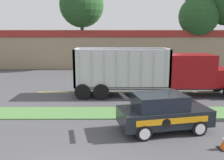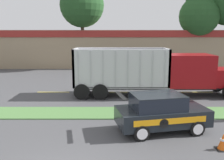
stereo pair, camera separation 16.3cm
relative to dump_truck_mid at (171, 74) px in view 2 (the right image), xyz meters
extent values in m
cube|color=#517F42|center=(-5.81, -4.08, -1.54)|extent=(120.00, 2.05, 0.06)
cube|color=yellow|center=(-8.52, 0.94, -1.57)|extent=(2.40, 0.14, 0.01)
cube|color=yellow|center=(-3.12, 0.94, -1.57)|extent=(2.40, 0.14, 0.01)
cube|color=yellow|center=(2.28, 0.94, -1.57)|extent=(2.40, 0.14, 0.01)
cube|color=black|center=(-0.94, 0.00, -0.96)|extent=(11.55, 1.28, 0.18)
cube|color=maroon|center=(1.29, 0.00, 0.24)|extent=(3.06, 2.33, 2.21)
cube|color=black|center=(2.84, 0.00, 0.63)|extent=(0.04, 1.98, 1.00)
cylinder|color=silver|center=(-0.34, -0.75, 0.99)|extent=(0.14, 0.14, 1.51)
cube|color=silver|center=(-3.48, 0.00, -0.81)|extent=(6.48, 2.33, 0.12)
cube|color=silver|center=(-0.32, 0.00, 0.48)|extent=(0.16, 2.33, 2.57)
cube|color=silver|center=(-6.64, 0.00, 0.48)|extent=(0.16, 2.33, 2.57)
cube|color=silver|center=(-3.48, -1.08, 0.48)|extent=(6.48, 0.16, 2.57)
cube|color=silver|center=(-3.48, 1.09, 0.48)|extent=(6.48, 0.16, 2.57)
cube|color=#B2B2B7|center=(-6.31, -1.18, 0.48)|extent=(0.10, 0.04, 2.44)
cube|color=#B2B2B7|center=(-5.50, -1.18, 0.48)|extent=(0.10, 0.04, 2.44)
cube|color=#B2B2B7|center=(-4.69, -1.18, 0.48)|extent=(0.10, 0.04, 2.44)
cube|color=#B2B2B7|center=(-3.89, -1.18, 0.48)|extent=(0.10, 0.04, 2.44)
cube|color=#B2B2B7|center=(-3.08, -1.18, 0.48)|extent=(0.10, 0.04, 2.44)
cube|color=#B2B2B7|center=(-2.27, -1.18, 0.48)|extent=(0.10, 0.04, 2.44)
cube|color=#B2B2B7|center=(-1.46, -1.18, 0.48)|extent=(0.10, 0.04, 2.44)
cube|color=#B2B2B7|center=(-0.65, -1.18, 0.48)|extent=(0.10, 0.04, 2.44)
cylinder|color=black|center=(3.83, 1.15, -1.05)|extent=(1.05, 0.30, 1.05)
cylinder|color=black|center=(-6.12, -1.14, -1.05)|extent=(1.05, 0.30, 1.05)
cylinder|color=black|center=(-6.12, 1.15, -1.05)|extent=(1.05, 0.30, 1.05)
cylinder|color=black|center=(-4.89, -1.14, -1.05)|extent=(1.05, 0.30, 1.05)
cylinder|color=black|center=(-4.89, 1.15, -1.05)|extent=(1.05, 0.30, 1.05)
cube|color=black|center=(-1.84, -6.54, -0.87)|extent=(4.33, 2.63, 0.73)
cube|color=black|center=(-2.08, -6.59, -0.20)|extent=(2.51, 2.04, 0.62)
cube|color=black|center=(-2.08, -6.59, 0.13)|extent=(2.51, 2.04, 0.04)
cube|color=black|center=(-3.72, -6.94, 0.17)|extent=(0.50, 1.48, 0.03)
cube|color=orange|center=(-1.65, -7.45, -0.80)|extent=(3.16, 0.68, 0.26)
cylinder|color=black|center=(-1.95, -7.52, -0.87)|extent=(0.39, 0.09, 0.40)
cylinder|color=black|center=(-0.44, -7.15, -1.24)|extent=(0.69, 0.33, 0.67)
cylinder|color=silver|center=(-0.41, -7.25, -1.24)|extent=(0.46, 0.11, 0.47)
cylinder|color=black|center=(-0.80, -5.42, -1.24)|extent=(0.69, 0.33, 0.67)
cylinder|color=silver|center=(-0.82, -5.32, -1.24)|extent=(0.46, 0.11, 0.47)
cylinder|color=black|center=(-2.89, -7.66, -1.24)|extent=(0.69, 0.33, 0.67)
cylinder|color=silver|center=(-2.86, -7.77, -1.24)|extent=(0.46, 0.11, 0.47)
cylinder|color=black|center=(-3.25, -5.94, -1.24)|extent=(0.69, 0.33, 0.67)
cylinder|color=silver|center=(-3.27, -5.84, -1.24)|extent=(0.46, 0.11, 0.47)
cube|color=black|center=(0.13, -8.43, -1.56)|extent=(0.48, 0.48, 0.03)
cone|color=#EA5B14|center=(0.13, -8.43, -1.24)|extent=(0.37, 0.37, 0.61)
cube|color=#9E896B|center=(-3.67, 19.07, 0.78)|extent=(37.27, 12.00, 4.71)
cube|color=maroon|center=(-3.67, 13.02, 2.68)|extent=(35.41, 0.10, 0.80)
cylinder|color=#473828|center=(6.39, 13.54, 0.95)|extent=(0.46, 0.46, 5.05)
sphere|color=#234C23|center=(6.39, 13.54, 4.79)|extent=(4.78, 4.78, 4.78)
cylinder|color=#473828|center=(-7.71, 13.70, 1.52)|extent=(0.40, 0.40, 6.19)
sphere|color=#234C23|center=(-7.71, 13.70, 6.07)|extent=(5.30, 5.30, 5.30)
camera|label=1|loc=(-4.26, -17.31, 2.83)|focal=40.00mm
camera|label=2|loc=(-4.10, -17.31, 2.83)|focal=40.00mm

